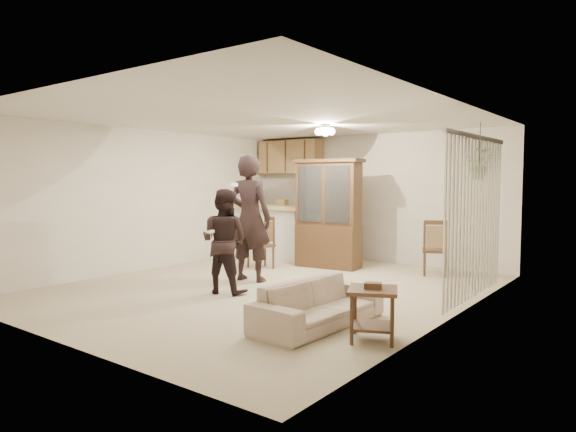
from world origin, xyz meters
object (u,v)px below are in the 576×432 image
Objects in this scene: child at (224,246)px; sofa at (319,293)px; side_table at (373,313)px; chair_hutch_right at (435,259)px; china_hutch at (328,214)px; chair_hutch_left at (261,254)px; chair_bar at (289,243)px; adult at (250,224)px.

sofa is at bearing 151.16° from child.
chair_hutch_right reaches higher than side_table.
china_hutch reaches higher than chair_hutch_left.
child is at bearing -96.66° from china_hutch.
chair_hutch_left is (-0.91, 1.88, -0.41)m from child.
chair_hutch_left and chair_hutch_right have the same top height.
side_table is at bearing -95.54° from sofa.
chair_hutch_right is (-0.82, 3.81, -0.01)m from side_table.
side_table is at bearing 79.53° from chair_hutch_right.
side_table is (2.68, -3.38, -0.70)m from china_hutch.
child reaches higher than chair_hutch_left.
chair_bar is at bearing 147.56° from china_hutch.
side_table is at bearing -57.89° from china_hutch.
sofa is 1.39× the size of child.
chair_hutch_right reaches higher than sofa.
side_table is (2.70, -0.68, -0.40)m from child.
sofa is 1.99× the size of chair_bar.
chair_hutch_left is at bearing -144.52° from china_hutch.
adult is 0.95m from child.
side_table is at bearing 153.04° from child.
china_hutch reaches higher than chair_hutch_right.
china_hutch is at bearing 66.90° from chair_hutch_left.
china_hutch is 3.11× the size of side_table.
chair_bar is 3.30m from chair_hutch_right.
chair_hutch_right is (2.17, 2.25, -0.63)m from adult.
child is 2.13m from chair_hutch_left.
chair_hutch_left is 3.06m from chair_hutch_right.
chair_bar is (-1.42, 0.70, -0.71)m from china_hutch.
side_table is at bearing -54.44° from chair_bar.
child is 2.81m from side_table.
chair_hutch_right is at bearing 6.43° from china_hutch.
adult reaches higher than sofa.
china_hutch is (-1.97, 3.27, 0.61)m from sofa.
chair_hutch_left is at bearing 144.68° from side_table.
adult reaches higher than chair_bar.
sofa is 3.87m from china_hutch.
sofa is 1.99× the size of chair_hutch_right.
sofa is 2.95× the size of side_table.
chair_hutch_right is at bearing 102.16° from side_table.
child reaches higher than chair_hutch_right.
adult is 2.84× the size of side_table.
child is (-1.98, 0.57, 0.31)m from sofa.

